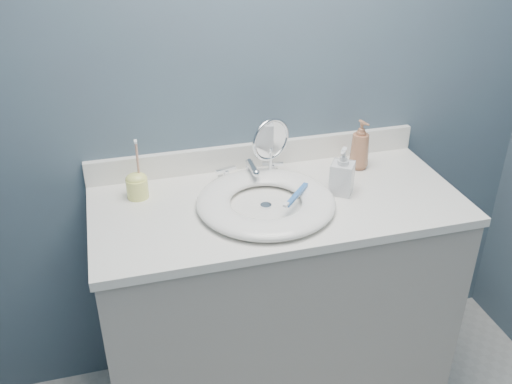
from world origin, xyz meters
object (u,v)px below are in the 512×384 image
object	(u,v)px
makeup_mirror	(270,147)
toothbrush_holder	(137,184)
soap_bottle_amber	(360,145)
soap_bottle_clear	(342,171)

from	to	relation	value
makeup_mirror	toothbrush_holder	bearing A→B (deg)	159.43
soap_bottle_amber	toothbrush_holder	bearing A→B (deg)	166.45
makeup_mirror	toothbrush_holder	size ratio (longest dim) A/B	1.10
soap_bottle_clear	soap_bottle_amber	bearing A→B (deg)	83.66
soap_bottle_clear	toothbrush_holder	distance (m)	0.68
soap_bottle_clear	makeup_mirror	bearing A→B (deg)	176.88
makeup_mirror	soap_bottle_clear	xyz separation A→B (m)	(0.20, -0.15, -0.04)
makeup_mirror	soap_bottle_amber	xyz separation A→B (m)	(0.34, 0.00, -0.03)
makeup_mirror	toothbrush_holder	distance (m)	0.47
soap_bottle_amber	soap_bottle_clear	distance (m)	0.20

